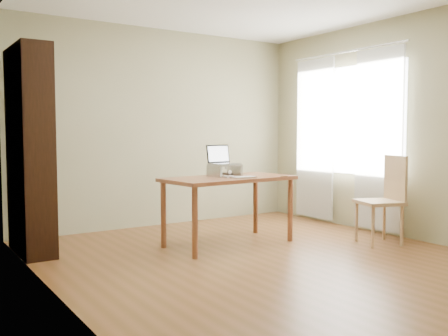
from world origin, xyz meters
TOP-DOWN VIEW (x-y plane):
  - room at (0.03, 0.01)m, footprint 4.04×4.54m
  - bookshelf at (-1.83, 1.55)m, footprint 0.30×0.90m
  - curtains at (1.92, 0.80)m, footprint 0.03×1.90m
  - desk at (0.07, 0.75)m, footprint 1.48×0.82m
  - laptop_stand at (0.07, 0.83)m, footprint 0.32×0.25m
  - laptop at (0.07, 0.88)m, footprint 0.32×0.28m
  - keyboard at (0.11, 0.53)m, footprint 0.28×0.13m
  - coaster at (0.61, 0.46)m, footprint 0.09×0.09m
  - cat at (0.03, 0.86)m, footprint 0.23×0.47m
  - chair at (1.55, -0.15)m, footprint 0.56×0.55m

SIDE VIEW (x-z plane):
  - chair at x=1.55m, z-range 0.04..1.02m
  - desk at x=0.07m, z-range 0.28..1.03m
  - coaster at x=0.61m, z-range 0.75..0.76m
  - keyboard at x=0.11m, z-range 0.75..0.77m
  - cat at x=0.03m, z-range 0.74..0.88m
  - laptop_stand at x=0.07m, z-range 0.77..0.90m
  - laptop at x=0.07m, z-range 0.83..1.05m
  - bookshelf at x=-1.83m, z-range 0.00..2.10m
  - curtains at x=1.92m, z-range 0.05..2.29m
  - room at x=0.03m, z-range -0.02..2.62m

